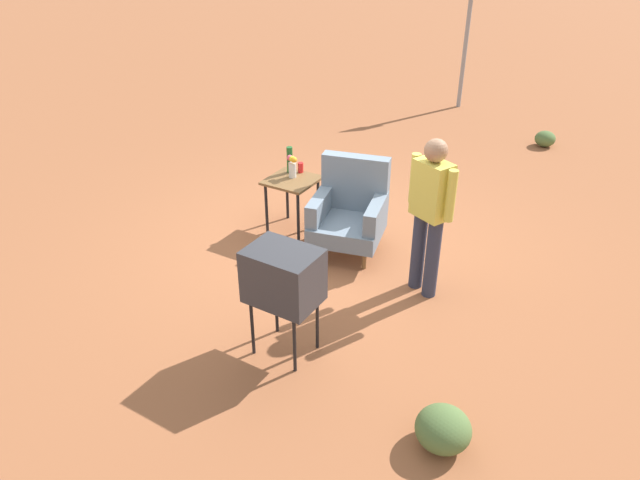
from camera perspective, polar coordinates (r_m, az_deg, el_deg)
The scene contains 11 objects.
ground_plane at distance 6.81m, azimuth 0.72°, elevation -0.71°, with size 60.00×60.00×0.00m, color #A05B38.
armchair at distance 6.56m, azimuth 2.94°, elevation 2.95°, with size 0.92×0.93×1.06m.
side_table at distance 6.94m, azimuth -2.74°, elevation 5.17°, with size 0.56×0.56×0.67m.
tv_on_stand at distance 4.87m, azimuth -3.58°, elevation -3.59°, with size 0.61×0.46×1.03m.
person_standing at distance 5.70m, azimuth 10.66°, elevation 3.00°, with size 0.53×0.35×1.64m.
road_sign at distance 11.87m, azimuth 14.11°, elevation 18.90°, with size 0.33×0.33×2.44m.
bottle_wine_green at distance 7.02m, azimuth -2.97°, elevation 7.80°, with size 0.07×0.07×0.32m, color #1E5623.
soda_can_red at distance 7.06m, azimuth -1.90°, elevation 7.07°, with size 0.07×0.07×0.12m, color red.
flower_vase at distance 6.90m, azimuth -2.72°, elevation 7.27°, with size 0.15×0.10×0.27m.
shrub_near at distance 10.43m, azimuth 21.08°, elevation 9.19°, with size 0.33×0.33×0.25m, color #516B38.
shrub_far at distance 4.55m, azimuth 11.90°, elevation -17.57°, with size 0.41×0.41×0.32m, color #516B38.
Camera 1 is at (2.92, -5.09, 3.46)m, focal length 32.86 mm.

